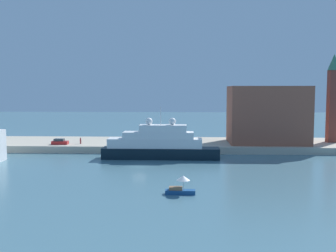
{
  "coord_description": "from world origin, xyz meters",
  "views": [
    {
      "loc": [
        9.2,
        -78.81,
        15.18
      ],
      "look_at": [
        5.49,
        6.0,
        7.6
      ],
      "focal_mm": 43.12,
      "sensor_mm": 36.0,
      "label": 1
    }
  ],
  "objects_px": {
    "small_motorboat": "(181,186)",
    "parked_car": "(60,142)",
    "harbor_building": "(267,115)",
    "mooring_bollard": "(156,145)",
    "person_figure": "(81,141)",
    "large_yacht": "(159,145)",
    "bell_tower": "(333,94)"
  },
  "relations": [
    {
      "from": "small_motorboat",
      "to": "parked_car",
      "type": "distance_m",
      "value": 50.91
    },
    {
      "from": "small_motorboat",
      "to": "harbor_building",
      "type": "xyz_separation_m",
      "value": [
        21.49,
        45.66,
        7.76
      ]
    },
    {
      "from": "parked_car",
      "to": "mooring_bollard",
      "type": "xyz_separation_m",
      "value": [
        24.21,
        -2.4,
        -0.21
      ]
    },
    {
      "from": "person_figure",
      "to": "mooring_bollard",
      "type": "relative_size",
      "value": 2.07
    },
    {
      "from": "small_motorboat",
      "to": "mooring_bollard",
      "type": "bearing_deg",
      "value": 99.61
    },
    {
      "from": "large_yacht",
      "to": "person_figure",
      "type": "relative_size",
      "value": 16.01
    },
    {
      "from": "harbor_building",
      "to": "bell_tower",
      "type": "distance_m",
      "value": 18.05
    },
    {
      "from": "bell_tower",
      "to": "parked_car",
      "type": "distance_m",
      "value": 70.7
    },
    {
      "from": "mooring_bollard",
      "to": "bell_tower",
      "type": "bearing_deg",
      "value": 12.25
    },
    {
      "from": "large_yacht",
      "to": "mooring_bollard",
      "type": "relative_size",
      "value": 33.11
    },
    {
      "from": "bell_tower",
      "to": "mooring_bollard",
      "type": "xyz_separation_m",
      "value": [
        -45.11,
        -9.8,
        -11.98
      ]
    },
    {
      "from": "small_motorboat",
      "to": "parked_car",
      "type": "bearing_deg",
      "value": 127.07
    },
    {
      "from": "bell_tower",
      "to": "person_figure",
      "type": "distance_m",
      "value": 65.76
    },
    {
      "from": "harbor_building",
      "to": "person_figure",
      "type": "distance_m",
      "value": 47.88
    },
    {
      "from": "small_motorboat",
      "to": "person_figure",
      "type": "bearing_deg",
      "value": 121.61
    },
    {
      "from": "mooring_bollard",
      "to": "harbor_building",
      "type": "bearing_deg",
      "value": 14.9
    },
    {
      "from": "harbor_building",
      "to": "person_figure",
      "type": "relative_size",
      "value": 12.0
    },
    {
      "from": "parked_car",
      "to": "mooring_bollard",
      "type": "relative_size",
      "value": 5.11
    },
    {
      "from": "bell_tower",
      "to": "mooring_bollard",
      "type": "height_order",
      "value": "bell_tower"
    },
    {
      "from": "large_yacht",
      "to": "parked_car",
      "type": "xyz_separation_m",
      "value": [
        -25.45,
        10.03,
        -0.74
      ]
    },
    {
      "from": "large_yacht",
      "to": "small_motorboat",
      "type": "xyz_separation_m",
      "value": [
        5.23,
        -30.59,
        -1.86
      ]
    },
    {
      "from": "large_yacht",
      "to": "person_figure",
      "type": "distance_m",
      "value": 23.48
    },
    {
      "from": "harbor_building",
      "to": "parked_car",
      "type": "distance_m",
      "value": 52.84
    },
    {
      "from": "small_motorboat",
      "to": "bell_tower",
      "type": "distance_m",
      "value": 62.96
    },
    {
      "from": "parked_car",
      "to": "bell_tower",
      "type": "bearing_deg",
      "value": 6.09
    },
    {
      "from": "large_yacht",
      "to": "bell_tower",
      "type": "xyz_separation_m",
      "value": [
        43.87,
        17.42,
        11.02
      ]
    },
    {
      "from": "parked_car",
      "to": "harbor_building",
      "type": "bearing_deg",
      "value": 5.52
    },
    {
      "from": "small_motorboat",
      "to": "parked_car",
      "type": "height_order",
      "value": "parked_car"
    },
    {
      "from": "harbor_building",
      "to": "person_figure",
      "type": "xyz_separation_m",
      "value": [
        -47.29,
        -3.75,
        -6.5
      ]
    },
    {
      "from": "bell_tower",
      "to": "person_figure",
      "type": "bearing_deg",
      "value": -174.59
    },
    {
      "from": "harbor_building",
      "to": "parked_car",
      "type": "xyz_separation_m",
      "value": [
        -52.17,
        -5.04,
        -6.65
      ]
    },
    {
      "from": "harbor_building",
      "to": "parked_car",
      "type": "bearing_deg",
      "value": -174.48
    }
  ]
}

